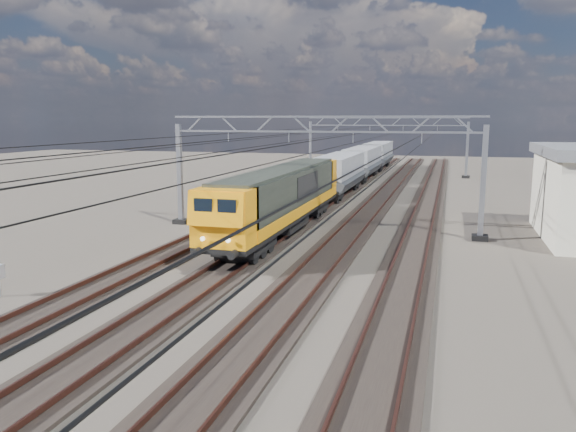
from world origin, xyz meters
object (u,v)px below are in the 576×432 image
(catenary_gantry_far, at_px, (386,144))
(catenary_gantry_mid, at_px, (320,169))
(locomotive, at_px, (283,196))
(hopper_wagon_lead, at_px, (339,171))
(hopper_wagon_mid, at_px, (362,160))
(hopper_wagon_third, at_px, (378,153))

(catenary_gantry_far, bearing_deg, catenary_gantry_mid, -90.00)
(locomotive, relative_size, hopper_wagon_lead, 1.62)
(catenary_gantry_mid, distance_m, hopper_wagon_lead, 16.55)
(catenary_gantry_mid, height_order, hopper_wagon_lead, catenary_gantry_mid)
(catenary_gantry_far, relative_size, hopper_wagon_mid, 1.53)
(catenary_gantry_far, height_order, hopper_wagon_lead, catenary_gantry_far)
(hopper_wagon_third, bearing_deg, catenary_gantry_mid, -87.44)
(catenary_gantry_mid, bearing_deg, hopper_wagon_lead, 96.98)
(catenary_gantry_mid, distance_m, hopper_wagon_mid, 30.65)
(locomotive, bearing_deg, hopper_wagon_lead, 90.00)
(hopper_wagon_lead, bearing_deg, hopper_wagon_third, 90.00)
(hopper_wagon_lead, distance_m, hopper_wagon_mid, 14.20)
(catenary_gantry_far, distance_m, hopper_wagon_mid, 6.05)
(catenary_gantry_mid, bearing_deg, hopper_wagon_third, 92.56)
(catenary_gantry_far, xyz_separation_m, locomotive, (-2.00, -37.35, -1.58))
(hopper_wagon_mid, distance_m, hopper_wagon_third, 14.20)
(hopper_wagon_lead, bearing_deg, hopper_wagon_mid, 90.00)
(hopper_wagon_third, bearing_deg, catenary_gantry_far, -77.11)
(catenary_gantry_mid, xyz_separation_m, hopper_wagon_third, (-2.00, 44.74, -1.67))
(hopper_wagon_third, bearing_deg, hopper_wagon_mid, -90.00)
(locomotive, height_order, hopper_wagon_mid, locomotive)
(catenary_gantry_far, height_order, hopper_wagon_mid, catenary_gantry_far)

